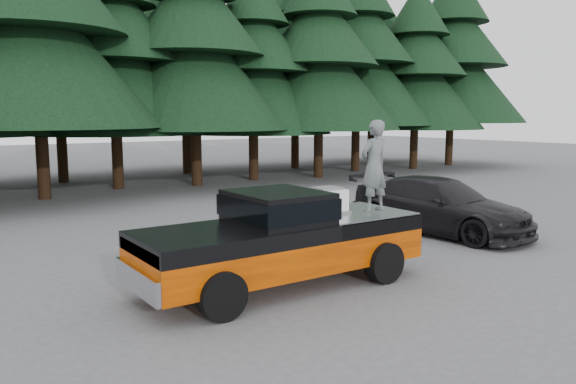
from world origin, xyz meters
TOP-DOWN VIEW (x-y plane):
  - ground at (0.00, 0.00)m, footprint 120.00×120.00m
  - pickup_truck at (0.36, -0.66)m, footprint 6.00×2.04m
  - truck_cab at (0.26, -0.66)m, footprint 1.66×1.90m
  - air_compressor at (1.62, -0.50)m, footprint 0.73×0.61m
  - man_on_bed at (2.60, -0.86)m, footprint 0.75×0.52m
  - parked_car at (6.99, 1.01)m, footprint 2.81×5.67m
  - treeline at (0.42, 17.20)m, footprint 60.15×16.05m

SIDE VIEW (x-z plane):
  - ground at x=0.00m, z-range 0.00..0.00m
  - pickup_truck at x=0.36m, z-range 0.00..1.33m
  - parked_car at x=6.99m, z-range 0.00..1.58m
  - air_compressor at x=1.62m, z-range 1.33..1.81m
  - truck_cab at x=0.26m, z-range 1.33..1.92m
  - man_on_bed at x=2.60m, z-range 1.33..3.28m
  - treeline at x=0.42m, z-range -1.03..16.47m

